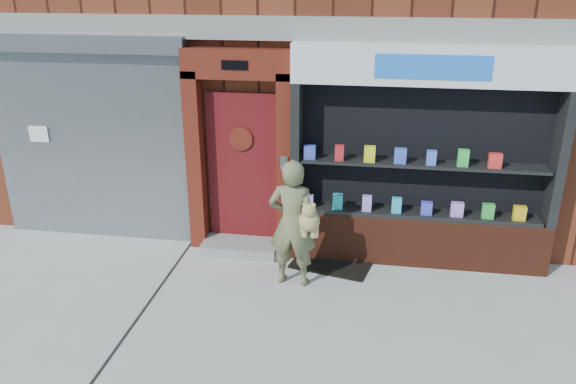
# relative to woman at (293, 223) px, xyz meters

# --- Properties ---
(ground) EXTENTS (80.00, 80.00, 0.00)m
(ground) POSITION_rel_woman_xyz_m (-0.15, -0.95, -0.85)
(ground) COLOR #9E9E99
(ground) RESTS_ON ground
(shutter_bay) EXTENTS (3.10, 0.30, 3.04)m
(shutter_bay) POSITION_rel_woman_xyz_m (-3.15, 0.98, 0.86)
(shutter_bay) COLOR gray
(shutter_bay) RESTS_ON ground
(red_door_bay) EXTENTS (1.52, 0.58, 2.90)m
(red_door_bay) POSITION_rel_woman_xyz_m (-0.90, 0.91, 0.60)
(red_door_bay) COLOR #53170E
(red_door_bay) RESTS_ON ground
(pharmacy_bay) EXTENTS (3.50, 0.41, 3.00)m
(pharmacy_bay) POSITION_rel_woman_xyz_m (1.60, 0.87, 0.52)
(pharmacy_bay) COLOR #592415
(pharmacy_bay) RESTS_ON ground
(woman) EXTENTS (0.68, 0.45, 1.70)m
(woman) POSITION_rel_woman_xyz_m (0.00, 0.00, 0.00)
(woman) COLOR #676744
(woman) RESTS_ON ground
(doormat) EXTENTS (1.21, 0.97, 0.03)m
(doormat) POSITION_rel_woman_xyz_m (0.47, 0.60, -0.84)
(doormat) COLOR black
(doormat) RESTS_ON ground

